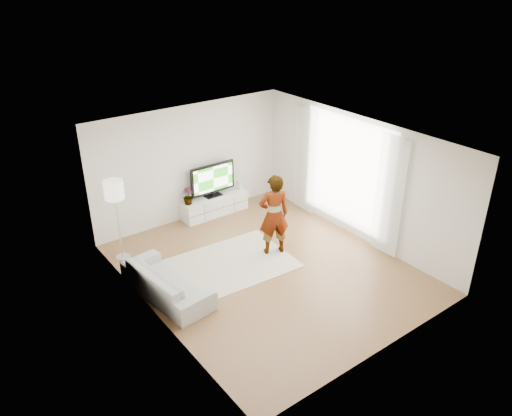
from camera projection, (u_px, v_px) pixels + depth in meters
floor at (267, 269)px, 10.29m from camera, size 6.00×6.00×0.00m
ceiling at (269, 139)px, 9.04m from camera, size 6.00×6.00×0.00m
wall_left at (150, 248)px, 8.32m from camera, size 0.02×6.00×2.80m
wall_right at (357, 178)px, 11.00m from camera, size 0.02×6.00×2.80m
wall_back at (190, 163)px, 11.82m from camera, size 5.00×0.02×2.80m
wall_front at (390, 279)px, 7.51m from camera, size 5.00×0.02×2.80m
window at (347, 172)px, 11.18m from camera, size 0.01×2.60×2.50m
curtain_near at (389, 197)px, 10.25m from camera, size 0.04×0.70×2.60m
curtain_far at (305, 160)px, 12.12m from camera, size 0.04×0.70×2.60m
media_console at (214, 205)px, 12.42m from camera, size 1.72×0.49×0.48m
television at (213, 179)px, 12.13m from camera, size 1.20×0.24×0.83m
game_console at (239, 185)px, 12.67m from camera, size 0.06×0.16×0.21m
potted_plant at (188, 196)px, 11.84m from camera, size 0.26×0.26×0.41m
rug at (230, 264)px, 10.44m from camera, size 2.66×1.99×0.01m
player at (274, 215)px, 10.48m from camera, size 0.77×0.64×1.80m
sofa at (167, 282)px, 9.36m from camera, size 1.03×2.13×0.60m
floor_lamp at (114, 193)px, 10.02m from camera, size 0.40×0.40×1.78m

